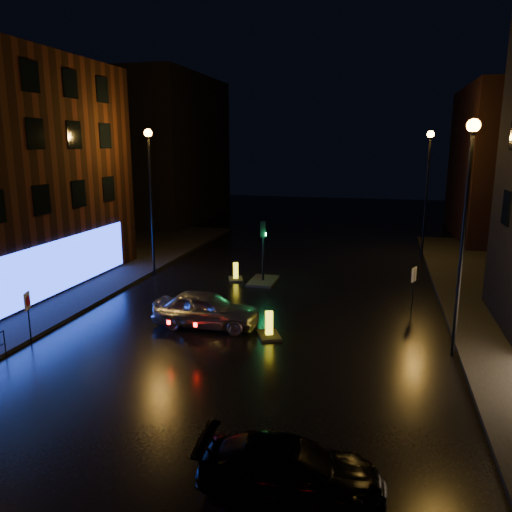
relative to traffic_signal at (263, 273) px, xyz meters
The scene contains 13 objects.
ground 14.06m from the traffic_signal, 85.10° to the right, with size 120.00×120.00×0.00m, color black.
building_far_left 26.50m from the traffic_signal, 125.18° to the left, with size 8.00×16.00×14.00m, color black.
building_far_right 24.83m from the traffic_signal, 48.01° to the left, with size 8.00×14.00×12.00m, color black.
street_lamp_lfar 8.32m from the traffic_signal, behind, with size 0.44×0.44×8.37m.
street_lamp_rnear 13.06m from the traffic_signal, 41.63° to the right, with size 0.44×0.44×8.37m.
street_lamp_rfar 13.06m from the traffic_signal, 41.63° to the left, with size 0.44×0.44×8.37m.
traffic_signal is the anchor object (origin of this frame).
silver_hatchback 7.38m from the traffic_signal, 95.60° to the right, with size 1.80×4.46×1.52m, color #B8BBC1.
dark_sedan 17.29m from the traffic_signal, 74.69° to the right, with size 1.68×4.14×1.20m, color black.
bollard_near 8.11m from the traffic_signal, 75.02° to the right, with size 1.23×1.44×1.06m.
bollard_far 1.63m from the traffic_signal, behind, with size 1.12×1.34×1.00m.
road_sign_left 12.71m from the traffic_signal, 121.92° to the right, with size 0.20×0.48×2.05m.
road_sign_right 8.43m from the traffic_signal, 20.74° to the right, with size 0.24×0.46×2.03m.
Camera 1 is at (4.97, -12.21, 7.56)m, focal length 35.00 mm.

